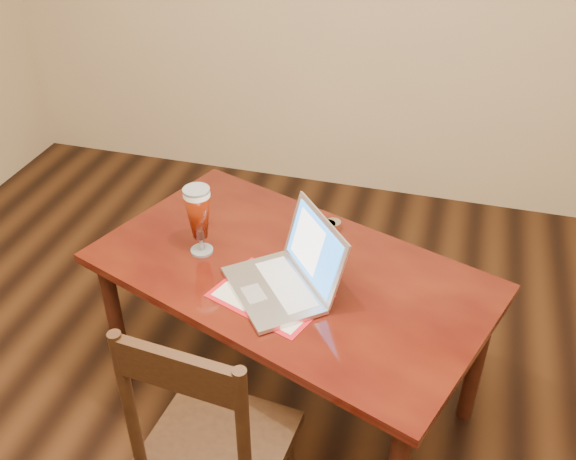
# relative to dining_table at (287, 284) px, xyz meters

# --- Properties ---
(room_shell) EXTENTS (4.51, 5.01, 2.71)m
(room_shell) POSITION_rel_dining_table_xyz_m (0.03, -0.76, 1.16)
(room_shell) COLOR #CDB588
(room_shell) RESTS_ON ground
(dining_table) EXTENTS (1.60, 1.23, 0.94)m
(dining_table) POSITION_rel_dining_table_xyz_m (0.00, 0.00, 0.00)
(dining_table) COLOR #4F160A
(dining_table) RESTS_ON ground
(dining_chair) EXTENTS (0.45, 0.44, 0.99)m
(dining_chair) POSITION_rel_dining_table_xyz_m (-0.05, -0.65, -0.13)
(dining_chair) COLOR black
(dining_chair) RESTS_ON ground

